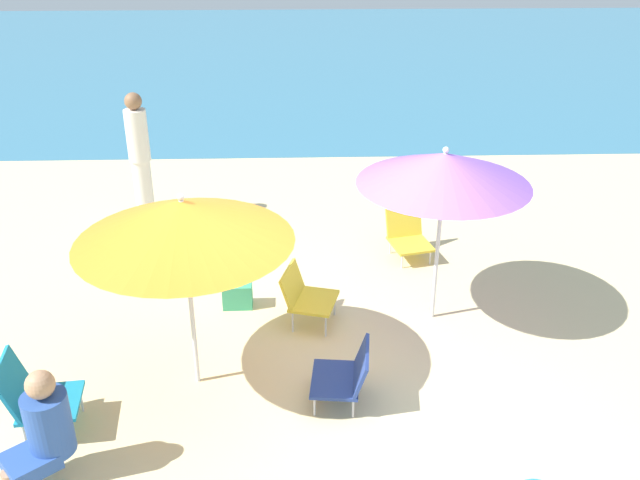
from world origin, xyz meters
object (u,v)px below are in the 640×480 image
beach_chair_a (34,394)px  person_a (140,157)px  beach_bag (238,295)px  umbrella_orange (183,221)px  beach_chair_d (305,294)px  beach_chair_b (407,232)px  umbrella_purple (444,169)px  beach_chair_c (346,374)px  person_b (43,428)px

beach_chair_a → person_a: person_a is taller
beach_chair_a → beach_bag: size_ratio=2.26×
umbrella_orange → beach_chair_d: bearing=43.5°
beach_chair_b → beach_bag: size_ratio=2.15×
beach_chair_d → beach_bag: beach_chair_d is taller
person_a → beach_chair_b: bearing=28.0°
umbrella_purple → beach_chair_c: size_ratio=3.20×
person_a → beach_bag: bearing=-12.1°
beach_chair_d → beach_bag: size_ratio=2.00×
umbrella_purple → beach_chair_a: size_ratio=2.63×
beach_chair_b → beach_bag: bearing=-73.4°
beach_chair_c → person_b: bearing=26.2°
beach_chair_c → beach_bag: beach_chair_c is taller
umbrella_purple → beach_chair_c: bearing=-127.0°
beach_chair_d → person_a: bearing=144.7°
umbrella_purple → beach_chair_c: 2.14m
beach_chair_b → beach_chair_d: beach_chair_b is taller
beach_chair_d → umbrella_orange: bearing=-120.9°
umbrella_orange → beach_chair_c: 1.90m
beach_chair_a → beach_chair_b: size_ratio=1.05×
umbrella_purple → beach_chair_a: (-3.53, -1.61, -1.27)m
umbrella_orange → person_a: size_ratio=1.06×
umbrella_purple → umbrella_orange: bearing=-156.7°
beach_chair_a → beach_chair_b: (3.46, 3.01, -0.08)m
umbrella_orange → umbrella_purple: bearing=23.3°
beach_chair_a → beach_chair_b: beach_chair_a is taller
person_b → beach_bag: person_b is taller
beach_chair_a → beach_chair_b: bearing=34.5°
umbrella_orange → person_b: 1.87m
beach_chair_a → person_b: (0.26, -0.53, 0.11)m
beach_chair_b → beach_chair_c: (-0.92, -2.72, -0.01)m
umbrella_orange → person_a: 3.76m
person_a → beach_chair_d: bearing=-4.5°
umbrella_orange → beach_chair_a: 1.84m
beach_chair_d → person_b: person_b is taller
umbrella_purple → beach_chair_d: (-1.33, -0.06, -1.32)m
beach_chair_b → beach_chair_a: bearing=-62.3°
umbrella_orange → beach_chair_b: 3.54m
beach_chair_b → person_a: person_a is taller
beach_chair_a → beach_chair_d: beach_chair_a is taller
umbrella_purple → beach_chair_d: bearing=-177.4°
umbrella_orange → beach_chair_d: size_ratio=2.95×
beach_chair_b → beach_bag: (-1.97, -1.13, -0.16)m
beach_chair_c → umbrella_purple: bearing=-120.8°
beach_chair_a → beach_bag: beach_chair_a is taller
beach_chair_a → umbrella_orange: bearing=20.3°
beach_chair_a → beach_chair_d: (2.20, 1.55, -0.04)m
beach_chair_d → person_a: 3.37m
umbrella_purple → beach_chair_d: 1.87m
beach_chair_c → person_b: person_b is taller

